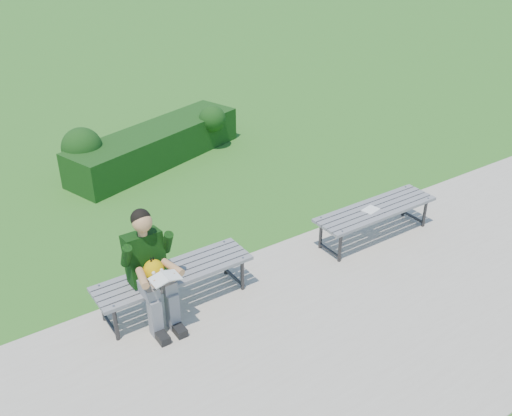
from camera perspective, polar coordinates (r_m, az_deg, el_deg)
ground at (r=7.35m, az=-2.39°, el=-5.33°), size 80.00×80.00×0.00m
walkway at (r=6.23m, az=6.36°, el=-12.76°), size 30.00×3.50×0.02m
hedge at (r=10.05m, az=-10.55°, el=6.30°), size 3.45×1.84×0.90m
bench_left at (r=6.44m, az=-8.21°, el=-6.70°), size 1.80×0.50×0.46m
bench_right at (r=7.77m, az=11.89°, el=-0.34°), size 1.80×0.50×0.46m
seated_boy at (r=6.11m, az=-10.53°, el=-5.71°), size 0.56×0.76×1.31m
paper_sheet at (r=7.68m, az=11.40°, el=-0.17°), size 0.25×0.20×0.01m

